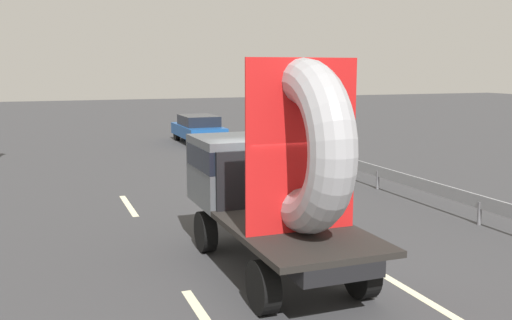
% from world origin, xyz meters
% --- Properties ---
extents(ground_plane, '(120.00, 120.00, 0.00)m').
position_xyz_m(ground_plane, '(0.00, 0.00, 0.00)').
color(ground_plane, '#38383A').
extents(flatbed_truck, '(2.02, 5.02, 3.82)m').
position_xyz_m(flatbed_truck, '(-0.39, 0.10, 1.79)').
color(flatbed_truck, black).
rests_on(flatbed_truck, ground_plane).
extents(distant_sedan, '(1.80, 4.21, 1.37)m').
position_xyz_m(distant_sedan, '(3.09, 18.01, 0.74)').
color(distant_sedan, black).
rests_on(distant_sedan, ground_plane).
extents(guardrail, '(0.10, 17.39, 0.71)m').
position_xyz_m(guardrail, '(5.34, 3.25, 0.53)').
color(guardrail, gray).
rests_on(guardrail, ground_plane).
extents(lane_dash_left_far, '(0.16, 2.50, 0.01)m').
position_xyz_m(lane_dash_left_far, '(-2.13, 5.95, 0.00)').
color(lane_dash_left_far, beige).
rests_on(lane_dash_left_far, ground_plane).
extents(lane_dash_right_near, '(0.16, 2.75, 0.01)m').
position_xyz_m(lane_dash_right_near, '(1.35, -1.92, 0.00)').
color(lane_dash_right_near, beige).
rests_on(lane_dash_right_near, ground_plane).
extents(lane_dash_right_far, '(0.16, 2.13, 0.01)m').
position_xyz_m(lane_dash_right_far, '(1.35, 6.14, 0.00)').
color(lane_dash_right_far, beige).
rests_on(lane_dash_right_far, ground_plane).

